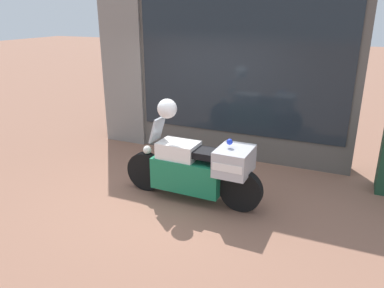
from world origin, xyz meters
The scene contains 5 objects.
ground_plane centered at (0.00, 0.00, 0.00)m, with size 60.00×60.00×0.00m, color #8E604C.
shop_building centered at (-0.41, 2.00, 1.82)m, with size 5.31×0.55×3.63m.
window_display centered at (0.42, 2.03, 0.45)m, with size 3.87×0.30×1.86m.
paramedic_motorcycle centered at (0.46, -0.17, 0.55)m, with size 2.31×0.64×1.30m.
white_helmet centered at (-0.06, -0.16, 1.45)m, with size 0.30×0.30×0.30m, color white.
Camera 1 is at (2.52, -5.06, 2.86)m, focal length 35.00 mm.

